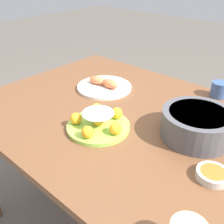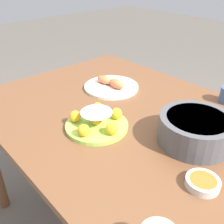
{
  "view_description": "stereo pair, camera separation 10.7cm",
  "coord_description": "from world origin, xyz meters",
  "px_view_note": "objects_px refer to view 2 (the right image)",
  "views": [
    {
      "loc": [
        0.62,
        -0.77,
        1.35
      ],
      "look_at": [
        0.0,
        -0.08,
        0.81
      ],
      "focal_mm": 42.0,
      "sensor_mm": 36.0,
      "label": 1
    },
    {
      "loc": [
        0.69,
        -0.7,
        1.35
      ],
      "look_at": [
        0.0,
        -0.08,
        0.81
      ],
      "focal_mm": 42.0,
      "sensor_mm": 36.0,
      "label": 2
    }
  ],
  "objects_px": {
    "serving_bowl": "(196,129)",
    "sauce_bowl": "(203,183)",
    "dining_table": "(125,132)",
    "cake_plate": "(97,122)",
    "seafood_platter": "(111,85)"
  },
  "relations": [
    {
      "from": "cake_plate",
      "to": "seafood_platter",
      "type": "relative_size",
      "value": 0.89
    },
    {
      "from": "serving_bowl",
      "to": "cake_plate",
      "type": "bearing_deg",
      "value": -146.55
    },
    {
      "from": "dining_table",
      "to": "cake_plate",
      "type": "xyz_separation_m",
      "value": [
        0.0,
        -0.16,
        0.12
      ]
    },
    {
      "from": "dining_table",
      "to": "serving_bowl",
      "type": "xyz_separation_m",
      "value": [
        0.31,
        0.04,
        0.15
      ]
    },
    {
      "from": "serving_bowl",
      "to": "seafood_platter",
      "type": "xyz_separation_m",
      "value": [
        -0.55,
        0.08,
        -0.04
      ]
    },
    {
      "from": "serving_bowl",
      "to": "seafood_platter",
      "type": "height_order",
      "value": "serving_bowl"
    },
    {
      "from": "dining_table",
      "to": "seafood_platter",
      "type": "distance_m",
      "value": 0.29
    },
    {
      "from": "dining_table",
      "to": "serving_bowl",
      "type": "relative_size",
      "value": 5.03
    },
    {
      "from": "seafood_platter",
      "to": "serving_bowl",
      "type": "bearing_deg",
      "value": -8.65
    },
    {
      "from": "dining_table",
      "to": "cake_plate",
      "type": "height_order",
      "value": "cake_plate"
    },
    {
      "from": "cake_plate",
      "to": "sauce_bowl",
      "type": "height_order",
      "value": "cake_plate"
    },
    {
      "from": "cake_plate",
      "to": "sauce_bowl",
      "type": "distance_m",
      "value": 0.45
    },
    {
      "from": "serving_bowl",
      "to": "sauce_bowl",
      "type": "xyz_separation_m",
      "value": [
        0.14,
        -0.17,
        -0.04
      ]
    },
    {
      "from": "serving_bowl",
      "to": "sauce_bowl",
      "type": "distance_m",
      "value": 0.22
    },
    {
      "from": "seafood_platter",
      "to": "dining_table",
      "type": "bearing_deg",
      "value": -28.08
    }
  ]
}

